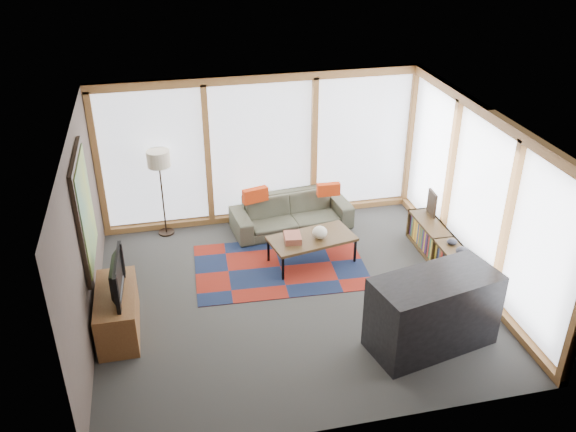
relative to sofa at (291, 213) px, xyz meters
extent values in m
plane|color=#333230|center=(-0.41, -1.95, -0.30)|extent=(5.50, 5.50, 0.00)
cube|color=#493D36|center=(-3.16, -1.95, 1.00)|extent=(0.04, 5.00, 2.60)
cube|color=#493D36|center=(-0.41, -4.45, 1.00)|extent=(5.50, 0.04, 2.60)
cube|color=silver|center=(-0.41, -1.95, 2.30)|extent=(5.50, 5.00, 0.04)
cube|color=white|center=(-0.41, 0.52, 1.00)|extent=(5.30, 0.02, 2.35)
cube|color=white|center=(2.31, -1.95, 1.00)|extent=(0.02, 4.80, 2.35)
cube|color=black|center=(-3.12, -1.65, 1.25)|extent=(0.05, 1.35, 1.55)
cube|color=gold|center=(-3.09, -1.65, 1.25)|extent=(0.02, 1.20, 1.40)
cube|color=maroon|center=(-0.45, -1.16, -0.29)|extent=(2.70, 1.82, 0.01)
imported|color=#3B3E2F|center=(0.00, 0.00, 0.00)|extent=(2.10, 1.01, 0.59)
cube|color=#B6310E|center=(-0.62, -0.01, 0.41)|extent=(0.45, 0.23, 0.24)
cube|color=#B6310E|center=(0.64, -0.05, 0.40)|extent=(0.40, 0.13, 0.22)
cube|color=brown|center=(-0.24, -1.15, 0.19)|extent=(0.28, 0.34, 0.10)
ellipsoid|color=beige|center=(0.19, -1.15, 0.24)|extent=(0.24, 0.24, 0.20)
ellipsoid|color=black|center=(2.07, -2.16, 0.25)|extent=(0.25, 0.25, 0.11)
ellipsoid|color=black|center=(2.05, -1.86, 0.24)|extent=(0.16, 0.16, 0.08)
cube|color=black|center=(2.14, -0.90, 0.40)|extent=(0.06, 0.31, 0.41)
cube|color=brown|center=(-2.85, -2.21, 0.01)|extent=(0.51, 1.22, 0.61)
imported|color=black|center=(-2.85, -2.23, 0.58)|extent=(0.17, 0.91, 0.52)
cube|color=black|center=(1.06, -3.35, 0.21)|extent=(1.72, 1.08, 1.01)
camera|label=1|loc=(-2.07, -8.98, 4.92)|focal=38.00mm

